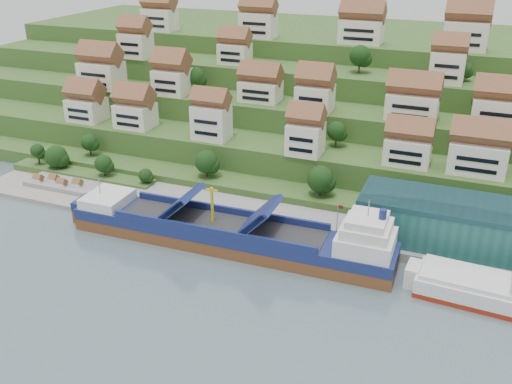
% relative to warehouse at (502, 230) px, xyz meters
% --- Properties ---
extents(ground, '(300.00, 300.00, 0.00)m').
position_rel_warehouse_xyz_m(ground, '(-52.00, -17.00, -7.20)').
color(ground, slate).
rests_on(ground, ground).
extents(quay, '(180.00, 14.00, 2.20)m').
position_rel_warehouse_xyz_m(quay, '(-32.00, -2.00, -6.10)').
color(quay, gray).
rests_on(quay, ground).
extents(pebble_beach, '(45.00, 20.00, 1.00)m').
position_rel_warehouse_xyz_m(pebble_beach, '(-110.00, -5.00, -6.70)').
color(pebble_beach, gray).
rests_on(pebble_beach, ground).
extents(hillside, '(260.00, 128.00, 31.00)m').
position_rel_warehouse_xyz_m(hillside, '(-52.00, 86.55, 3.46)').
color(hillside, '#2D4C1E').
rests_on(hillside, ground).
extents(hillside_village, '(158.16, 63.58, 28.73)m').
position_rel_warehouse_xyz_m(hillside_village, '(-50.18, 42.75, 16.80)').
color(hillside_village, white).
rests_on(hillside_village, ground).
extents(hillside_trees, '(142.19, 63.01, 30.56)m').
position_rel_warehouse_xyz_m(hillside_trees, '(-62.79, 26.70, 8.98)').
color(hillside_trees, '#193C14').
rests_on(hillside_trees, ground).
extents(warehouse, '(60.00, 15.00, 10.00)m').
position_rel_warehouse_xyz_m(warehouse, '(0.00, 0.00, 0.00)').
color(warehouse, '#215B55').
rests_on(warehouse, quay).
extents(flagpole, '(1.28, 0.16, 8.00)m').
position_rel_warehouse_xyz_m(flagpole, '(-33.89, -7.00, -0.32)').
color(flagpole, gray).
rests_on(flagpole, quay).
extents(beach_huts, '(14.40, 3.70, 2.20)m').
position_rel_warehouse_xyz_m(beach_huts, '(-112.00, -6.25, -5.10)').
color(beach_huts, white).
rests_on(beach_huts, pebble_beach).
extents(cargo_ship, '(74.65, 13.12, 16.46)m').
position_rel_warehouse_xyz_m(cargo_ship, '(-54.32, -16.19, -4.03)').
color(cargo_ship, brown).
rests_on(cargo_ship, ground).
extents(second_ship, '(27.87, 11.78, 7.92)m').
position_rel_warehouse_xyz_m(second_ship, '(-0.62, -17.05, -4.81)').
color(second_ship, maroon).
rests_on(second_ship, ground).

